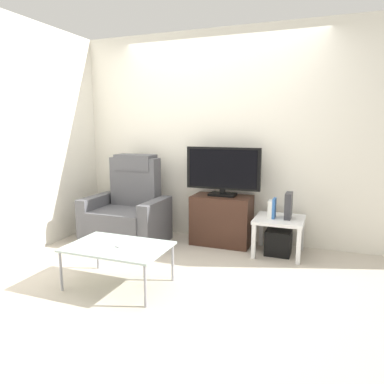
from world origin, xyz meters
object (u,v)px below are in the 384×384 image
(tv_stand, at_px, (222,220))
(side_table, at_px, (279,224))
(book_leftmost, at_px, (271,209))
(coffee_table, at_px, (118,248))
(recliner_armchair, at_px, (128,212))
(subwoofer_box, at_px, (278,242))
(television, at_px, (223,170))
(game_console, at_px, (288,206))
(cell_phone, at_px, (124,245))
(book_middle, at_px, (274,208))

(tv_stand, bearing_deg, side_table, -9.70)
(book_leftmost, height_order, coffee_table, book_leftmost)
(recliner_armchair, distance_m, coffee_table, 1.35)
(recliner_armchair, height_order, side_table, recliner_armchair)
(coffee_table, bearing_deg, book_leftmost, 49.35)
(recliner_armchair, relative_size, subwoofer_box, 3.84)
(side_table, xyz_separation_m, coffee_table, (-1.25, -1.36, -0.00))
(television, bearing_deg, coffee_table, -109.82)
(subwoofer_box, relative_size, game_console, 0.96)
(subwoofer_box, distance_m, coffee_table, 1.86)
(book_leftmost, bearing_deg, cell_phone, -129.79)
(television, relative_size, book_leftmost, 4.66)
(recliner_armchair, distance_m, side_table, 1.87)
(tv_stand, relative_size, cell_phone, 4.78)
(game_console, bearing_deg, book_middle, -168.80)
(recliner_armchair, relative_size, coffee_table, 1.20)
(recliner_armchair, distance_m, book_leftmost, 1.77)
(tv_stand, height_order, television, television)
(book_leftmost, bearing_deg, tv_stand, 166.95)
(recliner_armchair, bearing_deg, tv_stand, 23.65)
(book_middle, distance_m, coffee_table, 1.80)
(book_leftmost, distance_m, game_console, 0.20)
(television, xyz_separation_m, coffee_table, (-0.54, -1.50, -0.56))
(recliner_armchair, height_order, cell_phone, recliner_armchair)
(television, relative_size, cell_phone, 6.09)
(book_middle, bearing_deg, tv_stand, 167.70)
(tv_stand, xyz_separation_m, cell_phone, (-0.49, -1.46, 0.08))
(book_middle, bearing_deg, coffee_table, -131.58)
(tv_stand, distance_m, book_middle, 0.70)
(cell_phone, bearing_deg, recliner_armchair, 146.15)
(book_middle, height_order, game_console, game_console)
(game_console, height_order, cell_phone, game_console)
(game_console, relative_size, cell_phone, 1.96)
(side_table, relative_size, book_leftmost, 2.76)
(subwoofer_box, xyz_separation_m, cell_phone, (-1.20, -1.34, 0.25))
(coffee_table, bearing_deg, recliner_armchair, 116.91)
(book_middle, xyz_separation_m, game_console, (0.15, 0.03, 0.04))
(television, xyz_separation_m, cell_phone, (-0.49, -1.48, -0.53))
(book_leftmost, bearing_deg, television, 165.29)
(subwoofer_box, distance_m, cell_phone, 1.81)
(coffee_table, bearing_deg, television, 70.18)
(tv_stand, relative_size, television, 0.79)
(tv_stand, xyz_separation_m, recliner_armchair, (-1.15, -0.28, 0.07))
(tv_stand, bearing_deg, recliner_armchair, -166.41)
(subwoofer_box, bearing_deg, coffee_table, -132.60)
(game_console, distance_m, cell_phone, 1.87)
(game_console, bearing_deg, coffee_table, -134.38)
(recliner_armchair, height_order, coffee_table, recliner_armchair)
(tv_stand, relative_size, side_table, 1.33)
(book_leftmost, xyz_separation_m, game_console, (0.19, 0.03, 0.05))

